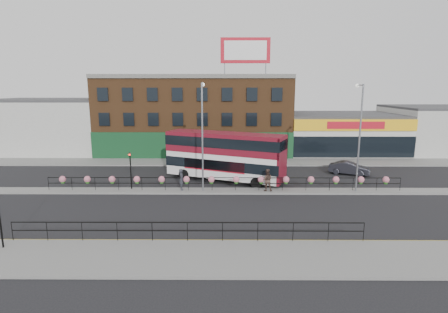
{
  "coord_description": "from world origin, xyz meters",
  "views": [
    {
      "loc": [
        0.2,
        -28.71,
        8.68
      ],
      "look_at": [
        0.0,
        3.0,
        2.5
      ],
      "focal_mm": 28.0,
      "sensor_mm": 36.0,
      "label": 1
    }
  ],
  "objects_px": {
    "double_decker_bus": "(225,152)",
    "pedestrian_a": "(182,179)",
    "lamp_column_east": "(359,129)",
    "lamp_column_west": "(202,128)",
    "car": "(349,168)",
    "pedestrian_b": "(267,180)"
  },
  "relations": [
    {
      "from": "pedestrian_a",
      "to": "double_decker_bus",
      "type": "bearing_deg",
      "value": -60.09
    },
    {
      "from": "double_decker_bus",
      "to": "car",
      "type": "height_order",
      "value": "double_decker_bus"
    },
    {
      "from": "lamp_column_west",
      "to": "lamp_column_east",
      "type": "bearing_deg",
      "value": -0.24
    },
    {
      "from": "pedestrian_a",
      "to": "pedestrian_b",
      "type": "xyz_separation_m",
      "value": [
        7.27,
        -0.23,
        0.02
      ]
    },
    {
      "from": "double_decker_bus",
      "to": "pedestrian_a",
      "type": "bearing_deg",
      "value": -135.78
    },
    {
      "from": "lamp_column_east",
      "to": "pedestrian_b",
      "type": "bearing_deg",
      "value": -178.4
    },
    {
      "from": "double_decker_bus",
      "to": "pedestrian_b",
      "type": "relative_size",
      "value": 6.1
    },
    {
      "from": "double_decker_bus",
      "to": "lamp_column_west",
      "type": "height_order",
      "value": "lamp_column_west"
    },
    {
      "from": "double_decker_bus",
      "to": "car",
      "type": "xyz_separation_m",
      "value": [
        12.78,
        2.58,
        -2.18
      ]
    },
    {
      "from": "double_decker_bus",
      "to": "pedestrian_b",
      "type": "distance_m",
      "value": 5.51
    },
    {
      "from": "pedestrian_a",
      "to": "lamp_column_east",
      "type": "height_order",
      "value": "lamp_column_east"
    },
    {
      "from": "lamp_column_east",
      "to": "lamp_column_west",
      "type": "bearing_deg",
      "value": 179.76
    },
    {
      "from": "pedestrian_a",
      "to": "pedestrian_b",
      "type": "relative_size",
      "value": 0.97
    },
    {
      "from": "lamp_column_east",
      "to": "car",
      "type": "bearing_deg",
      "value": 75.03
    },
    {
      "from": "double_decker_bus",
      "to": "lamp_column_east",
      "type": "xyz_separation_m",
      "value": [
        11.12,
        -3.6,
        2.6
      ]
    },
    {
      "from": "car",
      "to": "lamp_column_east",
      "type": "bearing_deg",
      "value": -171.25
    },
    {
      "from": "car",
      "to": "pedestrian_b",
      "type": "bearing_deg",
      "value": 148.54
    },
    {
      "from": "lamp_column_west",
      "to": "lamp_column_east",
      "type": "relative_size",
      "value": 1.01
    },
    {
      "from": "double_decker_bus",
      "to": "pedestrian_b",
      "type": "bearing_deg",
      "value": -46.69
    },
    {
      "from": "pedestrian_b",
      "to": "car",
      "type": "bearing_deg",
      "value": -142.11
    },
    {
      "from": "double_decker_bus",
      "to": "car",
      "type": "relative_size",
      "value": 2.72
    },
    {
      "from": "pedestrian_a",
      "to": "lamp_column_east",
      "type": "xyz_separation_m",
      "value": [
        14.8,
        -0.02,
        4.37
      ]
    }
  ]
}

